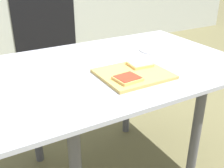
# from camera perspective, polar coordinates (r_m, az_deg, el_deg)

# --- Properties ---
(dining_table) EXTENTS (1.50, 0.96, 0.77)m
(dining_table) POSITION_cam_1_polar(r_m,az_deg,el_deg) (1.55, -0.78, 0.38)
(dining_table) COLOR #A3A7B2
(dining_table) RESTS_ON ground
(cutting_board) EXTENTS (0.34, 0.30, 0.02)m
(cutting_board) POSITION_cam_1_polar(r_m,az_deg,el_deg) (1.40, 4.45, 2.11)
(cutting_board) COLOR tan
(cutting_board) RESTS_ON dining_table
(pizza_slice_far_right) EXTENTS (0.12, 0.11, 0.02)m
(pizza_slice_far_right) POSITION_cam_1_polar(r_m,az_deg,el_deg) (1.48, 5.76, 4.15)
(pizza_slice_far_right) COLOR #DEAA5F
(pizza_slice_far_right) RESTS_ON cutting_board
(pizza_slice_near_left) EXTENTS (0.12, 0.12, 0.02)m
(pizza_slice_near_left) POSITION_cam_1_polar(r_m,az_deg,el_deg) (1.30, 3.25, 1.18)
(pizza_slice_near_left) COLOR #DEAA5F
(pizza_slice_near_left) RESTS_ON cutting_board
(plate_white_right) EXTENTS (0.21, 0.21, 0.01)m
(plate_white_right) POSITION_cam_1_polar(r_m,az_deg,el_deg) (1.79, 9.06, 7.05)
(plate_white_right) COLOR white
(plate_white_right) RESTS_ON dining_table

